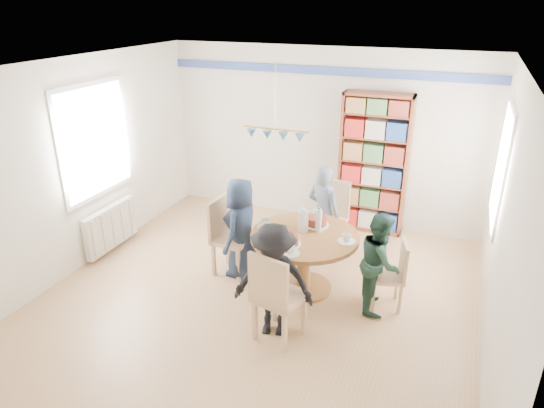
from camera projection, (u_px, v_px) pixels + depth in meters
The scene contains 14 objects.
ground at pixel (260, 295), 5.90m from camera, with size 5.00×5.00×0.00m, color tan.
room_shell at pixel (267, 144), 6.08m from camera, with size 5.00×5.00×5.00m.
radiator at pixel (111, 227), 6.85m from camera, with size 0.12×1.00×0.60m.
dining_table at pixel (304, 249), 5.83m from camera, with size 1.30×1.30×0.75m.
chair_left at pixel (226, 233), 6.22m from camera, with size 0.47×0.47×1.01m.
chair_right at pixel (394, 272), 5.53m from camera, with size 0.46×0.46×0.84m.
chair_far at pixel (330, 214), 6.70m from camera, with size 0.49×0.49×1.04m.
chair_near at pixel (275, 294), 4.90m from camera, with size 0.56×0.56×1.05m.
person_left at pixel (241, 228), 6.12m from camera, with size 0.64×0.42×1.31m, color #1B263C.
person_right at pixel (380, 262), 5.46m from camera, with size 0.58×0.45×1.19m, color #1B362C.
person_far at pixel (323, 213), 6.53m from camera, with size 0.48×0.32×1.33m, color gray.
person_near at pixel (274, 281), 5.01m from camera, with size 0.83×0.48×1.28m, color black.
bookshelf at pixel (373, 165), 7.20m from camera, with size 1.00×0.30×2.11m.
tableware at pixel (304, 228), 5.75m from camera, with size 1.22×1.22×0.32m.
Camera 1 is at (1.99, -4.58, 3.35)m, focal length 32.00 mm.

